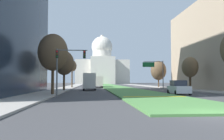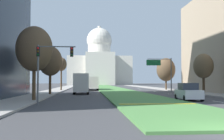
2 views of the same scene
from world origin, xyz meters
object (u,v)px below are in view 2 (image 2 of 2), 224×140
object	(u,v)px
street_tree_left_near	(34,49)
sedan_midblock	(83,88)
overhead_guide_sign	(162,68)
sedan_distant	(82,86)
capitol_building	(99,64)
sedan_very_far	(85,84)
box_truck_delivery	(81,83)
street_tree_left_far	(61,65)
sedan_far_horizon	(83,85)
sedan_lead_stopped	(188,92)
city_bus	(92,82)
street_tree_right_mid	(203,66)
street_tree_right_far	(166,70)
street_tree_left_mid	(50,61)
traffic_light_near_left	(48,61)

from	to	relation	value
street_tree_left_near	sedan_midblock	xyz separation A→B (m)	(4.48, 24.39, -4.52)
overhead_guide_sign	sedan_distant	bearing A→B (deg)	133.25
capitol_building	sedan_very_far	size ratio (longest dim) A/B	7.50
box_truck_delivery	overhead_guide_sign	bearing A→B (deg)	29.57
street_tree_left_far	sedan_far_horizon	world-z (taller)	street_tree_left_far
capitol_building	street_tree_left_near	size ratio (longest dim) A/B	4.23
sedan_lead_stopped	overhead_guide_sign	bearing A→B (deg)	81.43
sedan_midblock	street_tree_left_far	bearing A→B (deg)	126.63
capitol_building	street_tree_left_far	bearing A→B (deg)	-97.45
city_bus	street_tree_right_mid	bearing A→B (deg)	-53.67
overhead_guide_sign	sedan_lead_stopped	distance (m)	24.94
capitol_building	street_tree_right_mid	distance (m)	106.00
overhead_guide_sign	street_tree_right_mid	distance (m)	12.46
sedan_very_far	capitol_building	bearing A→B (deg)	81.32
street_tree_right_mid	sedan_midblock	size ratio (longest dim) A/B	1.48
sedan_distant	box_truck_delivery	distance (m)	25.63
sedan_far_horizon	city_bus	distance (m)	22.70
street_tree_left_far	street_tree_right_far	size ratio (longest dim) A/B	0.98
street_tree_right_mid	city_bus	bearing A→B (deg)	126.33
street_tree_left_mid	sedan_midblock	bearing A→B (deg)	68.05
sedan_lead_stopped	street_tree_left_near	bearing A→B (deg)	-179.02
sedan_lead_stopped	sedan_far_horizon	distance (m)	58.68
overhead_guide_sign	street_tree_right_mid	xyz separation A→B (m)	(3.18, -12.04, -0.31)
capitol_building	street_tree_left_mid	size ratio (longest dim) A/B	4.50
capitol_building	street_tree_left_mid	distance (m)	105.53
overhead_guide_sign	sedan_very_far	world-z (taller)	overhead_guide_sign
street_tree_left_near	sedan_distant	world-z (taller)	street_tree_left_near
street_tree_left_far	street_tree_left_mid	bearing A→B (deg)	-89.85
box_truck_delivery	city_bus	bearing A→B (deg)	84.05
overhead_guide_sign	sedan_far_horizon	bearing A→B (deg)	115.67
box_truck_delivery	sedan_far_horizon	bearing A→B (deg)	90.66
sedan_distant	street_tree_left_far	bearing A→B (deg)	-110.35
street_tree_right_far	sedan_very_far	distance (m)	44.94
street_tree_right_mid	sedan_midblock	distance (m)	22.19
street_tree_right_mid	capitol_building	bearing A→B (deg)	96.35
sedan_distant	overhead_guide_sign	bearing A→B (deg)	-46.75
street_tree_right_mid	sedan_lead_stopped	xyz separation A→B (m)	(-6.85, -12.33, -3.45)
capitol_building	sedan_far_horizon	size ratio (longest dim) A/B	6.84
overhead_guide_sign	city_bus	size ratio (longest dim) A/B	0.59
street_tree_left_far	box_truck_delivery	size ratio (longest dim) A/B	1.09
street_tree_left_far	street_tree_right_far	xyz separation A→B (m)	(22.57, 0.92, -0.92)
box_truck_delivery	street_tree_right_far	bearing A→B (deg)	40.90
box_truck_delivery	city_bus	world-z (taller)	box_truck_delivery
sedan_far_horizon	sedan_very_far	bearing A→B (deg)	88.34
street_tree_right_mid	street_tree_right_far	world-z (taller)	street_tree_right_far
street_tree_left_near	street_tree_left_mid	xyz separation A→B (m)	(-0.11, 13.01, -0.34)
street_tree_right_far	sedan_distant	size ratio (longest dim) A/B	1.57
capitol_building	sedan_midblock	bearing A→B (deg)	-94.14
overhead_guide_sign	sedan_distant	xyz separation A→B (m)	(-15.88, 16.88, -3.82)
traffic_light_near_left	sedan_midblock	bearing A→B (deg)	85.03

